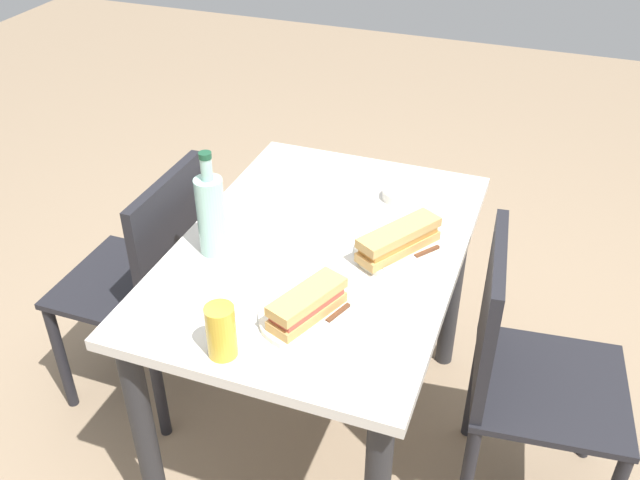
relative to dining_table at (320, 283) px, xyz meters
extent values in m
plane|color=#8C755B|center=(0.00, 0.00, -0.61)|extent=(8.00, 8.00, 0.00)
cube|color=beige|center=(0.00, 0.00, 0.11)|extent=(1.06, 0.74, 0.03)
cylinder|color=#262628|center=(-0.47, -0.31, -0.26)|extent=(0.06, 0.06, 0.70)
cylinder|color=#262628|center=(0.47, -0.31, -0.26)|extent=(0.06, 0.06, 0.70)
cylinder|color=#262628|center=(-0.47, 0.31, -0.26)|extent=(0.06, 0.06, 0.70)
cube|color=black|center=(0.00, 0.65, -0.17)|extent=(0.44, 0.44, 0.02)
cube|color=black|center=(0.02, 0.46, 0.04)|extent=(0.38, 0.07, 0.40)
cylinder|color=black|center=(-0.20, 0.81, -0.39)|extent=(0.04, 0.04, 0.43)
cylinder|color=black|center=(-0.16, 0.45, -0.39)|extent=(0.04, 0.04, 0.43)
cube|color=black|center=(0.00, -0.65, -0.17)|extent=(0.40, 0.40, 0.02)
cube|color=black|center=(0.00, -0.46, 0.04)|extent=(0.38, 0.03, 0.40)
cylinder|color=black|center=(-0.18, -0.83, -0.39)|extent=(0.04, 0.04, 0.43)
cylinder|color=black|center=(0.18, -0.83, -0.39)|extent=(0.04, 0.04, 0.43)
cylinder|color=black|center=(-0.18, -0.47, -0.39)|extent=(0.04, 0.04, 0.43)
cylinder|color=black|center=(0.18, -0.47, -0.39)|extent=(0.04, 0.04, 0.43)
cylinder|color=silver|center=(0.29, 0.08, 0.13)|extent=(0.23, 0.23, 0.01)
cube|color=tan|center=(0.29, 0.08, 0.15)|extent=(0.21, 0.14, 0.02)
cube|color=#B74C3D|center=(0.29, 0.08, 0.18)|extent=(0.20, 0.13, 0.02)
cube|color=tan|center=(0.29, 0.08, 0.20)|extent=(0.21, 0.14, 0.02)
cube|color=silver|center=(0.35, 0.11, 0.14)|extent=(0.10, 0.05, 0.00)
cube|color=#59331E|center=(0.26, 0.14, 0.15)|extent=(0.08, 0.04, 0.01)
cylinder|color=silver|center=(-0.03, 0.20, 0.13)|extent=(0.23, 0.23, 0.01)
cube|color=tan|center=(-0.03, 0.20, 0.15)|extent=(0.24, 0.19, 0.02)
cube|color=#CC8438|center=(-0.03, 0.20, 0.18)|extent=(0.22, 0.17, 0.02)
cube|color=tan|center=(-0.03, 0.20, 0.20)|extent=(0.24, 0.19, 0.02)
cube|color=silver|center=(0.03, 0.23, 0.14)|extent=(0.09, 0.07, 0.00)
cube|color=#59331E|center=(-0.05, 0.28, 0.15)|extent=(0.07, 0.06, 0.01)
cylinder|color=#99C6B7|center=(0.12, -0.25, 0.23)|extent=(0.07, 0.07, 0.22)
cylinder|color=#99C6B7|center=(0.12, -0.25, 0.37)|extent=(0.03, 0.03, 0.06)
cylinder|color=#19472D|center=(0.12, -0.25, 0.41)|extent=(0.03, 0.03, 0.02)
cylinder|color=gold|center=(0.46, -0.06, 0.19)|extent=(0.07, 0.07, 0.13)
cylinder|color=silver|center=(-0.31, 0.13, 0.14)|extent=(0.10, 0.10, 0.03)
camera|label=1|loc=(1.44, 0.53, 1.20)|focal=39.42mm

